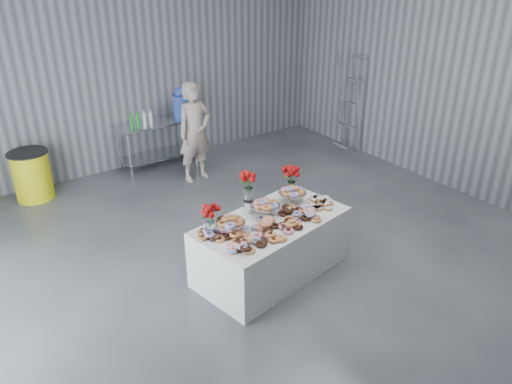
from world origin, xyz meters
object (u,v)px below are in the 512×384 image
person (195,132)px  stepladder (349,103)px  display_table (271,246)px  water_jug (180,103)px  trash_barrel (32,175)px  prep_table (158,136)px

person → stepladder: (3.14, -0.54, 0.13)m
display_table → stepladder: bearing=33.8°
person → display_table: bearing=-105.5°
display_table → person: 3.16m
water_jug → person: person is taller
person → water_jug: bearing=74.4°
water_jug → person: 0.90m
trash_barrel → water_jug: bearing=0.0°
trash_barrel → stepladder: stepladder is taller
prep_table → stepladder: 3.75m
display_table → trash_barrel: 4.35m
trash_barrel → stepladder: size_ratio=0.41×
trash_barrel → display_table: bearing=-63.6°
trash_barrel → stepladder: bearing=-13.6°
prep_table → stepladder: size_ratio=0.76×
water_jug → trash_barrel: size_ratio=0.69×
display_table → person: size_ratio=1.10×
display_table → prep_table: prep_table is taller
prep_table → person: size_ratio=0.87×
display_table → water_jug: (0.80, 3.90, 0.77)m
prep_table → trash_barrel: bearing=-180.0°
display_table → stepladder: (3.76, 2.52, 0.62)m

